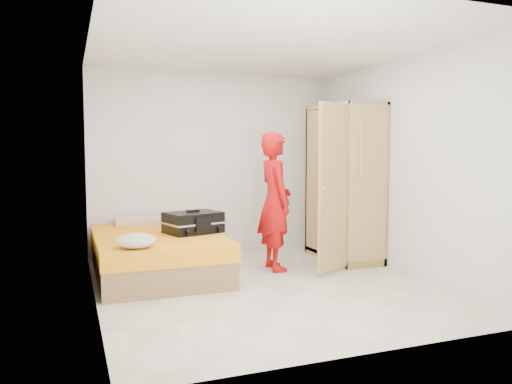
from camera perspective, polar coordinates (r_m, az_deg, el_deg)
name	(u,v)px	position (r m, az deg, el deg)	size (l,w,h in m)	color
room	(267,168)	(5.41, 1.23, 2.79)	(4.00, 4.02, 2.60)	beige
bed	(157,254)	(6.12, -11.24, -6.98)	(1.42, 2.02, 0.50)	olive
wardrobe	(343,187)	(6.83, 9.95, 0.57)	(1.12, 1.44, 2.10)	tan
person	(275,201)	(6.21, 2.17, -1.06)	(0.63, 0.41, 1.72)	red
suitcase	(193,223)	(6.05, -7.18, -3.48)	(0.75, 0.63, 0.28)	black
round_cushion	(136,241)	(5.22, -13.55, -5.42)	(0.40, 0.40, 0.15)	beige
pillow	(140,220)	(6.89, -13.11, -3.16)	(0.60, 0.30, 0.11)	beige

